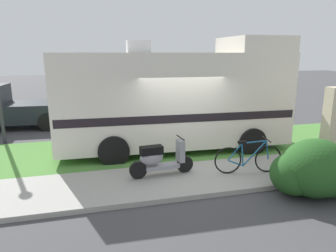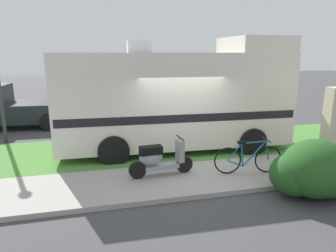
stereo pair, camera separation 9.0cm
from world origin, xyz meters
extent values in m
plane|color=#424244|center=(0.00, 0.00, 0.00)|extent=(80.00, 80.00, 0.00)
cube|color=#9E9B93|center=(0.00, -1.20, 0.06)|extent=(24.00, 2.00, 0.12)
cube|color=#4C8438|center=(0.00, 1.50, 0.04)|extent=(24.00, 3.40, 0.08)
cube|color=silver|center=(0.06, 1.50, 1.74)|extent=(7.41, 2.76, 2.88)
cube|color=silver|center=(2.82, 1.40, 3.43)|extent=(1.89, 2.43, 0.50)
cube|color=black|center=(0.06, 1.50, 1.31)|extent=(7.26, 2.77, 0.24)
cube|color=black|center=(3.70, 1.36, 2.24)|extent=(0.16, 2.11, 0.90)
cube|color=silver|center=(-1.04, 1.54, 3.36)|extent=(0.72, 0.63, 0.36)
cylinder|color=black|center=(2.37, 2.61, 0.45)|extent=(0.91, 0.31, 0.90)
cylinder|color=black|center=(2.28, 0.22, 0.45)|extent=(0.91, 0.31, 0.90)
cylinder|color=black|center=(-1.91, 2.77, 0.45)|extent=(0.91, 0.31, 0.90)
cylinder|color=black|center=(-2.00, 0.38, 0.45)|extent=(0.91, 0.31, 0.90)
cylinder|color=black|center=(-0.27, -0.87, 0.34)|extent=(0.45, 0.14, 0.44)
cylinder|color=black|center=(-1.51, -0.98, 0.34)|extent=(0.45, 0.14, 0.44)
cube|color=gray|center=(-0.89, -0.93, 0.36)|extent=(0.89, 0.35, 0.10)
cube|color=black|center=(-1.16, -0.95, 0.82)|extent=(0.58, 0.31, 0.20)
ellipsoid|color=gray|center=(-1.16, -0.95, 0.62)|extent=(0.62, 0.35, 0.36)
cube|color=gray|center=(-0.39, -0.88, 0.72)|extent=(0.17, 0.33, 0.56)
cylinder|color=black|center=(-0.39, -0.88, 1.07)|extent=(0.08, 0.50, 0.04)
sphere|color=white|center=(-0.39, -0.88, 0.90)|extent=(0.12, 0.12, 0.12)
torus|color=black|center=(1.84, -1.41, 0.48)|extent=(0.71, 0.15, 0.71)
torus|color=black|center=(0.78, -1.24, 0.48)|extent=(0.71, 0.15, 0.71)
cylinder|color=#1E6699|center=(1.47, -1.35, 0.65)|extent=(0.60, 0.13, 0.68)
cylinder|color=#1E6699|center=(1.15, -1.30, 0.62)|extent=(0.10, 0.05, 0.61)
cylinder|color=#1E6699|center=(1.44, -1.35, 0.95)|extent=(0.64, 0.13, 0.09)
cylinder|color=#1E6699|center=(0.98, -1.28, 0.40)|extent=(0.42, 0.10, 0.19)
cylinder|color=#1E6699|center=(0.95, -1.27, 0.70)|extent=(0.37, 0.09, 0.47)
cylinder|color=#1E6699|center=(1.80, -1.40, 0.73)|extent=(0.13, 0.05, 0.51)
cube|color=black|center=(1.12, -1.30, 0.96)|extent=(0.21, 0.13, 0.06)
cylinder|color=black|center=(1.76, -1.40, 1.02)|extent=(0.11, 0.52, 0.03)
cube|color=#1E2328|center=(-4.61, 6.04, 0.67)|extent=(3.00, 2.08, 0.79)
cylinder|color=black|center=(-4.32, 5.10, 0.38)|extent=(0.77, 0.28, 0.76)
cylinder|color=black|center=(-4.21, 6.93, 0.38)|extent=(0.77, 0.28, 0.76)
ellipsoid|color=#23511E|center=(2.19, -2.70, 0.69)|extent=(1.54, 1.38, 1.31)
ellipsoid|color=#23511E|center=(1.81, -2.55, 0.54)|extent=(1.15, 1.04, 0.98)
ellipsoid|color=#23511E|center=(2.54, -2.82, 0.50)|extent=(1.08, 0.97, 0.91)
cylinder|color=brown|center=(4.16, -1.09, 0.24)|extent=(0.07, 0.07, 0.24)
cylinder|color=brown|center=(4.16, -1.09, 0.38)|extent=(0.03, 0.03, 0.05)
cylinder|color=black|center=(4.16, -1.09, 0.41)|extent=(0.03, 0.03, 0.02)
camera|label=1|loc=(-2.55, -8.00, 3.17)|focal=32.46mm
camera|label=2|loc=(-2.46, -8.02, 3.17)|focal=32.46mm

